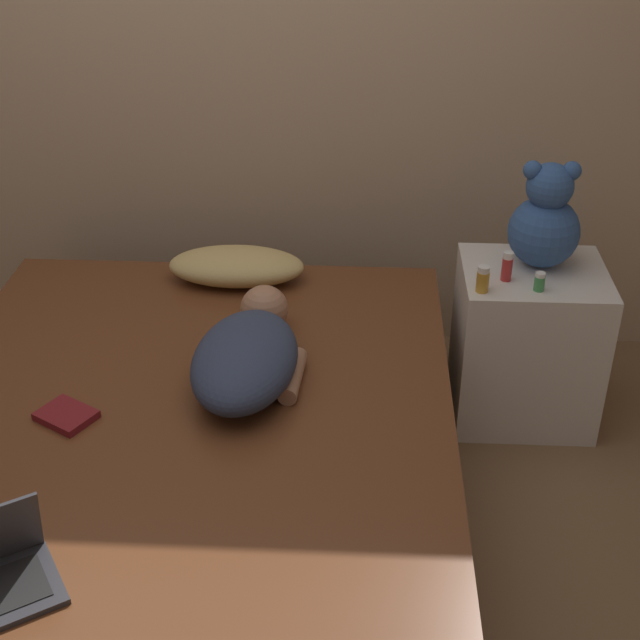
% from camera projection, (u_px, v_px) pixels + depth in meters
% --- Properties ---
extents(ground_plane, '(12.00, 12.00, 0.00)m').
position_uv_depth(ground_plane, '(194.00, 525.00, 2.96)').
color(ground_plane, brown).
extents(wall_back, '(8.00, 0.06, 2.60)m').
position_uv_depth(wall_back, '(227.00, 36.00, 3.39)').
color(wall_back, tan).
rests_on(wall_back, ground_plane).
extents(bed, '(1.69, 1.99, 0.48)m').
position_uv_depth(bed, '(189.00, 470.00, 2.84)').
color(bed, brown).
rests_on(bed, ground_plane).
extents(nightstand, '(0.52, 0.45, 0.61)m').
position_uv_depth(nightstand, '(526.00, 343.00, 3.37)').
color(nightstand, silver).
rests_on(nightstand, ground_plane).
extents(pillow, '(0.52, 0.26, 0.13)m').
position_uv_depth(pillow, '(236.00, 266.00, 3.39)').
color(pillow, tan).
rests_on(pillow, bed).
extents(person_lying, '(0.37, 0.71, 0.19)m').
position_uv_depth(person_lying, '(249.00, 354.00, 2.81)').
color(person_lying, '#2D3851').
rests_on(person_lying, bed).
extents(teddy_bear, '(0.26, 0.26, 0.40)m').
position_uv_depth(teddy_bear, '(545.00, 221.00, 3.17)').
color(teddy_bear, '#335693').
rests_on(teddy_bear, nightstand).
extents(bottle_red, '(0.04, 0.04, 0.11)m').
position_uv_depth(bottle_red, '(507.00, 266.00, 3.13)').
color(bottle_red, '#B72D2D').
rests_on(bottle_red, nightstand).
extents(bottle_green, '(0.04, 0.04, 0.07)m').
position_uv_depth(bottle_green, '(540.00, 282.00, 3.07)').
color(bottle_green, '#3D8E4C').
rests_on(bottle_green, nightstand).
extents(bottle_amber, '(0.04, 0.04, 0.10)m').
position_uv_depth(bottle_amber, '(483.00, 279.00, 3.06)').
color(bottle_amber, gold).
rests_on(bottle_amber, nightstand).
extents(book, '(0.20, 0.19, 0.02)m').
position_uv_depth(book, '(66.00, 415.00, 2.67)').
color(book, maroon).
rests_on(book, bed).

